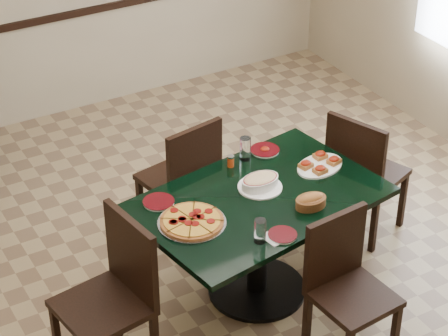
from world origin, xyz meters
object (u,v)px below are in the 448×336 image
chair_far (185,175)px  chair_right (362,169)px  chair_left (116,289)px  lasagna_casserole (260,182)px  chair_near (345,280)px  main_table (259,221)px  pepperoni_pizza (192,221)px  bread_basket (311,201)px  bruschetta_platter (320,164)px

chair_far → chair_right: size_ratio=0.98×
chair_far → chair_left: bearing=34.1°
chair_right → lasagna_casserole: (-0.89, -0.10, 0.25)m
chair_near → chair_right: (0.78, 0.87, 0.03)m
chair_right → main_table: bearing=80.3°
pepperoni_pizza → main_table: bearing=4.7°
bread_basket → bruschetta_platter: (0.30, 0.34, -0.02)m
chair_right → chair_far: bearing=42.0°
chair_far → chair_near: (0.30, -1.42, -0.02)m
bread_basket → chair_near: bearing=-92.6°
main_table → chair_right: 0.97m
chair_far → lasagna_casserole: bearing=95.4°
chair_near → chair_left: 1.32m
chair_near → chair_left: bearing=151.5°
pepperoni_pizza → bruschetta_platter: bruschetta_platter is taller
chair_right → pepperoni_pizza: size_ratio=2.38×
chair_near → bruschetta_platter: bearing=60.8°
chair_far → chair_right: bearing=142.1°
chair_left → bread_basket: bearing=77.4°
chair_far → pepperoni_pizza: size_ratio=2.34×
pepperoni_pizza → bread_basket: 0.73m
chair_near → bread_basket: (0.05, 0.44, 0.28)m
main_table → chair_left: size_ratio=1.63×
chair_near → main_table: bearing=99.1°
main_table → chair_far: bearing=91.0°
bread_basket → pepperoni_pizza: bearing=167.4°
main_table → bread_basket: bearing=-57.2°
main_table → lasagna_casserole: size_ratio=5.85×
bread_basket → lasagna_casserole: bearing=119.7°
main_table → pepperoni_pizza: 0.53m
bread_basket → bruschetta_platter: bread_basket is taller
main_table → bruschetta_platter: (0.52, 0.10, 0.21)m
chair_far → chair_near: 1.46m
chair_right → pepperoni_pizza: bearing=78.2°
lasagna_casserole → bread_basket: 0.36m
chair_left → bruschetta_platter: size_ratio=2.47×
bruschetta_platter → chair_near: bearing=-130.3°
chair_far → pepperoni_pizza: (-0.36, -0.78, 0.23)m
bread_basket → bruschetta_platter: bearing=51.3°
chair_left → pepperoni_pizza: (0.55, 0.12, 0.20)m
bread_basket → chair_right: bearing=33.4°
chair_far → bruschetta_platter: chair_far is taller
main_table → bread_basket: 0.39m
chair_left → bruschetta_platter: chair_left is taller
main_table → chair_near: 0.70m
chair_near → chair_left: (-1.21, 0.53, 0.06)m
chair_left → pepperoni_pizza: size_ratio=2.47×
chair_far → bruschetta_platter: bearing=124.7°
chair_far → bread_basket: size_ratio=4.62×
chair_near → lasagna_casserole: size_ratio=3.27×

